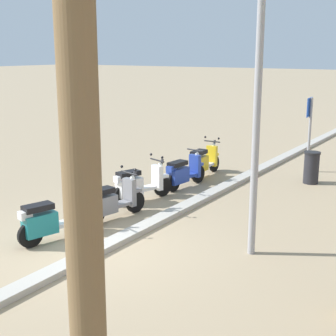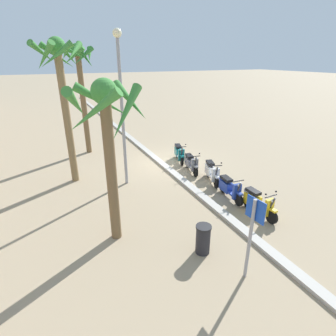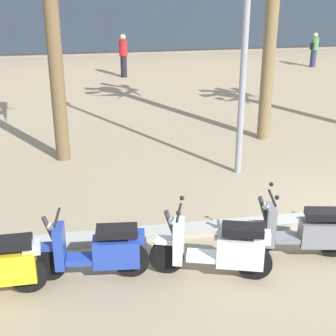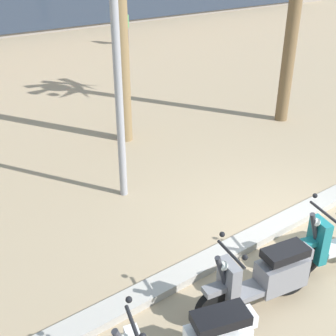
{
  "view_description": "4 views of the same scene",
  "coord_description": "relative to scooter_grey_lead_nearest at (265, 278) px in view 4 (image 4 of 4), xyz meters",
  "views": [
    {
      "loc": [
        6.73,
        6.39,
        3.83
      ],
      "look_at": [
        -3.05,
        -0.05,
        1.02
      ],
      "focal_mm": 52.17,
      "sensor_mm": 36.0,
      "label": 1
    },
    {
      "loc": [
        -12.9,
        6.03,
        5.58
      ],
      "look_at": [
        -3.18,
        1.46,
        1.14
      ],
      "focal_mm": 28.61,
      "sensor_mm": 36.0,
      "label": 2
    },
    {
      "loc": [
        -4.89,
        -7.05,
        4.33
      ],
      "look_at": [
        -3.51,
        0.74,
        1.1
      ],
      "focal_mm": 53.32,
      "sensor_mm": 36.0,
      "label": 3
    },
    {
      "loc": [
        -5.14,
        -3.36,
        4.29
      ],
      "look_at": [
        -1.44,
        1.6,
        1.06
      ],
      "focal_mm": 46.68,
      "sensor_mm": 36.0,
      "label": 4
    }
  ],
  "objects": [
    {
      "name": "ground_plane",
      "position": [
        1.56,
        0.64,
        -0.44
      ],
      "size": [
        200.0,
        200.0,
        0.0
      ],
      "primitive_type": "plane",
      "color": "#9E896B"
    },
    {
      "name": "pedestrian_by_palm_tree",
      "position": [
        7.16,
        14.96,
        0.36
      ],
      "size": [
        0.44,
        0.4,
        1.52
      ],
      "color": "#2D3351",
      "rests_on": "ground"
    },
    {
      "name": "curb_strip",
      "position": [
        1.56,
        1.02,
        -0.38
      ],
      "size": [
        60.0,
        0.36,
        0.12
      ],
      "primitive_type": "cube",
      "color": "#ADA89E",
      "rests_on": "ground"
    },
    {
      "name": "scooter_grey_lead_nearest",
      "position": [
        0.0,
        0.0,
        0.0
      ],
      "size": [
        1.73,
        0.66,
        1.17
      ],
      "color": "black",
      "rests_on": "ground"
    }
  ]
}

